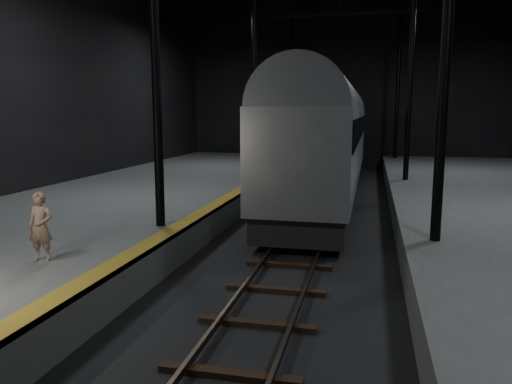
% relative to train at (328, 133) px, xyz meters
% --- Properties ---
extents(ground, '(44.00, 44.00, 0.00)m').
position_rel_train_xyz_m(ground, '(0.00, -7.70, -3.26)').
color(ground, black).
rests_on(ground, ground).
extents(platform_left, '(9.00, 43.80, 1.00)m').
position_rel_train_xyz_m(platform_left, '(-7.50, -7.70, -2.76)').
color(platform_left, '#4D4D4B').
rests_on(platform_left, ground).
extents(tactile_strip, '(0.50, 43.80, 0.01)m').
position_rel_train_xyz_m(tactile_strip, '(-3.25, -7.70, -2.26)').
color(tactile_strip, olive).
rests_on(tactile_strip, platform_left).
extents(track, '(2.40, 43.00, 0.24)m').
position_rel_train_xyz_m(track, '(0.00, -7.70, -3.20)').
color(track, '#3F3328').
rests_on(track, ground).
extents(train, '(3.27, 21.89, 5.85)m').
position_rel_train_xyz_m(train, '(0.00, 0.00, 0.00)').
color(train, '#95979C').
rests_on(train, ground).
extents(woman, '(0.59, 0.40, 1.55)m').
position_rel_train_xyz_m(woman, '(-4.91, -15.58, -1.49)').
color(woman, '#8F6E57').
rests_on(woman, platform_left).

